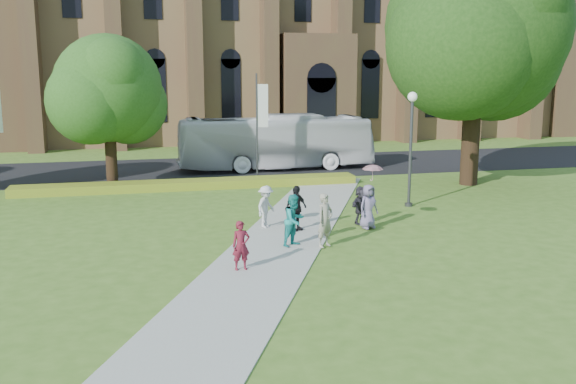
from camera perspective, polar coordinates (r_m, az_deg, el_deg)
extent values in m
plane|color=#43681F|center=(21.90, -0.58, -5.73)|extent=(160.00, 160.00, 0.00)
cube|color=black|center=(41.20, -6.70, 2.13)|extent=(160.00, 10.00, 0.02)
cube|color=#B2B2A8|center=(22.83, -1.13, -4.98)|extent=(15.58, 28.54, 0.04)
cube|color=gold|center=(34.30, -8.71, 0.66)|extent=(18.00, 1.40, 0.45)
cube|color=brown|center=(62.24, 0.32, 13.01)|extent=(52.00, 16.00, 17.00)
cube|color=#4C3223|center=(66.36, 23.58, 13.73)|extent=(3.50, 3.50, 21.00)
cube|color=#4C3223|center=(53.52, 2.61, 9.05)|extent=(6.00, 2.50, 9.00)
cylinder|color=#38383D|center=(29.81, 10.83, 3.28)|extent=(0.14, 0.14, 4.80)
sphere|color=white|center=(29.58, 11.01, 8.31)|extent=(0.44, 0.44, 0.44)
cylinder|color=#38383D|center=(30.20, 10.67, -1.10)|extent=(0.36, 0.36, 0.15)
cylinder|color=#332114|center=(36.17, 15.99, 5.81)|extent=(0.96, 0.96, 6.60)
sphere|color=#18380F|center=(36.11, 16.42, 13.89)|extent=(9.60, 9.60, 9.60)
cylinder|color=#332114|center=(35.24, -15.48, 3.69)|extent=(0.60, 0.60, 4.12)
sphere|color=#254E17|center=(35.00, -15.75, 8.87)|extent=(5.60, 5.60, 5.60)
cylinder|color=#38383D|center=(36.42, -2.78, 5.78)|extent=(0.10, 0.10, 6.00)
cube|color=white|center=(36.39, -2.25, 7.67)|extent=(0.60, 0.02, 2.40)
imported|color=white|center=(40.28, -1.10, 4.46)|extent=(12.24, 2.94, 3.40)
imported|color=maroon|center=(20.21, -4.20, -4.76)|extent=(0.60, 0.42, 1.57)
imported|color=teal|center=(22.79, 0.57, -2.52)|extent=(1.15, 1.09, 1.87)
imported|color=silver|center=(25.48, -1.98, -1.30)|extent=(1.18, 1.22, 1.67)
imported|color=black|center=(24.95, 0.70, -1.44)|extent=(1.12, 0.85, 1.78)
imported|color=slate|center=(25.51, 7.15, -1.28)|extent=(1.00, 0.83, 1.75)
imported|color=#2B2831|center=(26.26, 6.47, -1.14)|extent=(1.43, 1.20, 1.55)
imported|color=gray|center=(22.71, 3.31, -2.51)|extent=(0.84, 0.77, 1.93)
imported|color=#D49695|center=(25.44, 7.52, 1.47)|extent=(0.80, 0.80, 0.68)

